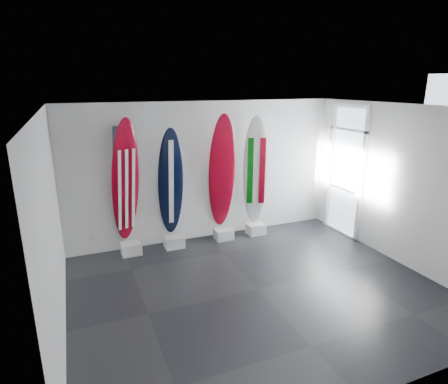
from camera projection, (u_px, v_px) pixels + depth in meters
name	position (u px, v px, depth m)	size (l,w,h in m)	color
floor	(257.00, 289.00, 6.31)	(6.00, 6.00, 0.00)	black
ceiling	(263.00, 108.00, 5.47)	(6.00, 6.00, 0.00)	white
wall_back	(206.00, 172.00, 8.11)	(6.00, 6.00, 0.00)	silver
wall_front	(378.00, 278.00, 3.67)	(6.00, 6.00, 0.00)	silver
wall_left	(52.00, 233.00, 4.80)	(5.00, 5.00, 0.00)	silver
wall_right	(402.00, 186.00, 6.99)	(5.00, 5.00, 0.00)	silver
display_block_usa	(131.00, 249.00, 7.57)	(0.40, 0.30, 0.24)	silver
surfboard_usa	(126.00, 182.00, 7.28)	(0.58, 0.08, 2.55)	maroon
display_block_navy	(174.00, 242.00, 7.90)	(0.40, 0.30, 0.24)	silver
surfboard_navy	(171.00, 183.00, 7.64)	(0.52, 0.08, 2.31)	black
display_block_swiss	(224.00, 234.00, 8.31)	(0.40, 0.30, 0.24)	silver
surfboard_swiss	(222.00, 173.00, 8.02)	(0.58, 0.08, 2.55)	maroon
display_block_italy	(256.00, 229.00, 8.61)	(0.40, 0.30, 0.24)	silver
surfboard_italy	(255.00, 171.00, 8.32)	(0.56, 0.08, 2.46)	silver
wall_outlet	(93.00, 238.00, 7.52)	(0.09, 0.02, 0.13)	silver
glass_door	(345.00, 172.00, 8.37)	(0.12, 1.16, 2.85)	white
balcony	(386.00, 205.00, 9.12)	(2.80, 2.20, 1.20)	slate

